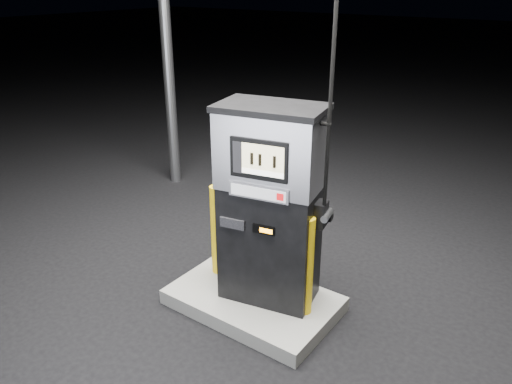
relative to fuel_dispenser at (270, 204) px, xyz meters
The scene contains 5 objects.
ground 1.13m from the fuel_dispenser, 141.77° to the right, with size 80.00×80.00×0.00m, color black.
pump_island 1.06m from the fuel_dispenser, 141.77° to the right, with size 1.60×1.00×0.15m, color slate.
fuel_dispenser is the anchor object (origin of this frame).
bollard_left 0.83m from the fuel_dispenser, behind, with size 0.13×0.13×0.98m, color yellow.
bollard_right 0.65m from the fuel_dispenser, ahead, with size 0.13×0.13×0.97m, color yellow.
Camera 1 is at (2.42, -3.33, 3.03)m, focal length 35.00 mm.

